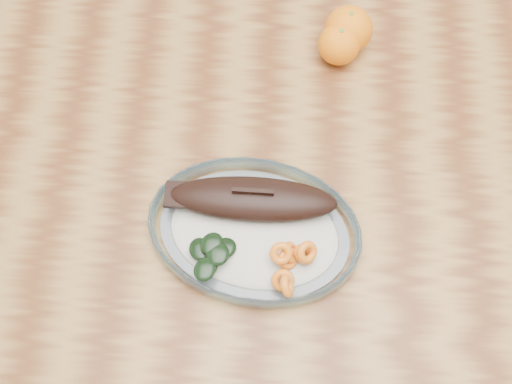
% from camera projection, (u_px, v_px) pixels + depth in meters
% --- Properties ---
extents(ground, '(3.00, 3.00, 0.00)m').
position_uv_depth(ground, '(301.00, 303.00, 1.67)').
color(ground, slate).
rests_on(ground, ground).
extents(dining_table, '(1.20, 0.80, 0.75)m').
position_uv_depth(dining_table, '(325.00, 193.00, 1.09)').
color(dining_table, '#5C3015').
rests_on(dining_table, ground).
extents(plated_meal, '(0.65, 0.65, 0.08)m').
position_uv_depth(plated_meal, '(254.00, 228.00, 0.93)').
color(plated_meal, white).
rests_on(plated_meal, dining_table).
extents(orange_left, '(0.07, 0.07, 0.07)m').
position_uv_depth(orange_left, '(339.00, 44.00, 1.06)').
color(orange_left, '#EA4E04').
rests_on(orange_left, dining_table).
extents(orange_right, '(0.08, 0.08, 0.08)m').
position_uv_depth(orange_right, '(348.00, 30.00, 1.07)').
color(orange_right, '#EA4E04').
rests_on(orange_right, dining_table).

